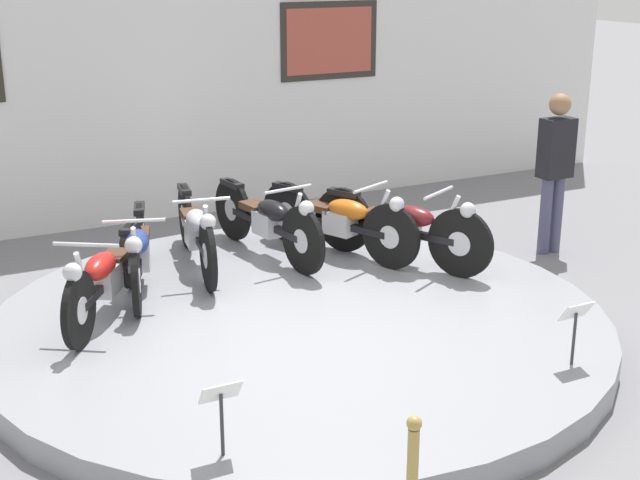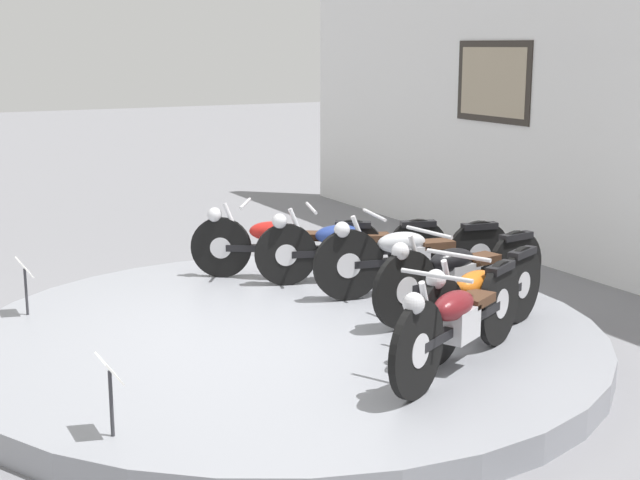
# 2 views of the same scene
# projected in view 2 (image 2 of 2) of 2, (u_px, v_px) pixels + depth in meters

# --- Properties ---
(ground_plane) EXTENTS (60.00, 60.00, 0.00)m
(ground_plane) POSITION_uv_depth(u_px,v_px,m) (285.00, 353.00, 7.55)
(ground_plane) COLOR slate
(display_platform) EXTENTS (5.35, 5.35, 0.22)m
(display_platform) POSITION_uv_depth(u_px,v_px,m) (285.00, 341.00, 7.53)
(display_platform) COLOR gray
(display_platform) RESTS_ON ground_plane
(motorcycle_red) EXTENTS (1.13, 1.68, 0.79)m
(motorcycle_red) POSITION_uv_depth(u_px,v_px,m) (282.00, 242.00, 9.03)
(motorcycle_red) COLOR black
(motorcycle_red) RESTS_ON display_platform
(motorcycle_blue) EXTENTS (0.72, 1.89, 0.79)m
(motorcycle_blue) POSITION_uv_depth(u_px,v_px,m) (348.00, 245.00, 8.89)
(motorcycle_blue) COLOR black
(motorcycle_blue) RESTS_ON display_platform
(motorcycle_silver) EXTENTS (0.55, 2.00, 0.81)m
(motorcycle_silver) POSITION_uv_depth(u_px,v_px,m) (411.00, 254.00, 8.44)
(motorcycle_silver) COLOR black
(motorcycle_silver) RESTS_ON display_platform
(motorcycle_black) EXTENTS (0.54, 2.01, 0.81)m
(motorcycle_black) POSITION_uv_depth(u_px,v_px,m) (460.00, 271.00, 7.78)
(motorcycle_black) COLOR black
(motorcycle_black) RESTS_ON display_platform
(motorcycle_orange) EXTENTS (0.85, 1.86, 0.81)m
(motorcycle_orange) POSITION_uv_depth(u_px,v_px,m) (481.00, 295.00, 7.06)
(motorcycle_orange) COLOR black
(motorcycle_orange) RESTS_ON display_platform
(motorcycle_maroon) EXTENTS (0.98, 1.83, 0.82)m
(motorcycle_maroon) POSITION_uv_depth(u_px,v_px,m) (459.00, 318.00, 6.45)
(motorcycle_maroon) COLOR black
(motorcycle_maroon) RESTS_ON display_platform
(info_placard_front_left) EXTENTS (0.26, 0.11, 0.51)m
(info_placard_front_left) POSITION_uv_depth(u_px,v_px,m) (25.00, 275.00, 7.81)
(info_placard_front_left) COLOR #333338
(info_placard_front_left) RESTS_ON display_platform
(info_placard_front_centre) EXTENTS (0.26, 0.11, 0.51)m
(info_placard_front_centre) POSITION_uv_depth(u_px,v_px,m) (110.00, 379.00, 5.36)
(info_placard_front_centre) COLOR #333338
(info_placard_front_centre) RESTS_ON display_platform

